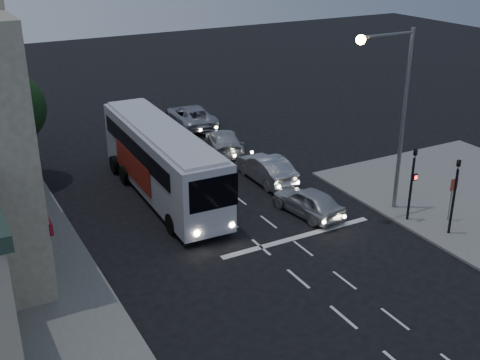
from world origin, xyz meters
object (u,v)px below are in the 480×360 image
tour_bus (162,159)px  car_sedan_b (224,141)px  car_sedan_c (191,116)px  traffic_signal_main (413,176)px  streetlight (395,102)px  regulatory_sign (452,192)px  car_suv (308,201)px  car_sedan_a (266,168)px  street_tree (8,105)px  traffic_signal_side (455,188)px

tour_bus → car_sedan_b: tour_bus is taller
tour_bus → car_sedan_c: size_ratio=2.22×
car_sedan_b → traffic_signal_main: 13.72m
car_sedan_b → streetlight: streetlight is taller
traffic_signal_main → regulatory_sign: 2.14m
car_sedan_c → car_suv: bearing=92.8°
car_sedan_a → streetlight: (3.19, -6.30, 4.97)m
car_sedan_c → regulatory_sign: size_ratio=2.55×
car_sedan_a → car_sedan_c: (0.45, 11.22, 0.02)m
car_sedan_b → street_tree: bearing=12.9°
car_suv → streetlight: streetlight is taller
car_sedan_a → traffic_signal_main: traffic_signal_main is taller
car_sedan_b → regulatory_sign: size_ratio=2.20×
car_sedan_a → streetlight: 8.64m
tour_bus → street_tree: 8.90m
car_suv → street_tree: size_ratio=0.67×
car_sedan_a → car_sedan_c: size_ratio=0.82×
car_suv → car_sedan_b: car_suv is taller
streetlight → tour_bus: bearing=141.2°
car_suv → car_sedan_c: (0.82, 15.92, 0.07)m
car_sedan_c → regulatory_sign: (4.70, -19.96, 0.82)m
car_sedan_b → regulatory_sign: regulatory_sign is taller
tour_bus → streetlight: streetlight is taller
car_suv → car_sedan_a: car_sedan_a is taller
street_tree → car_sedan_c: bearing=20.1°
traffic_signal_main → street_tree: (-15.81, 14.25, 2.08)m
car_sedan_a → traffic_signal_main: bearing=114.8°
car_suv → car_sedan_b: (0.51, 10.18, -0.00)m
tour_bus → car_sedan_b: (5.99, 4.51, -1.35)m
traffic_signal_main → streetlight: bearing=100.2°
tour_bus → car_suv: (5.48, -5.67, -1.35)m
car_suv → regulatory_sign: 6.90m
car_sedan_a → street_tree: bearing=-27.1°
car_suv → car_sedan_a: bearing=-102.6°
car_suv → regulatory_sign: bearing=135.8°
car_sedan_c → traffic_signal_side: (3.70, -20.92, 1.64)m
streetlight → car_suv: bearing=155.8°
car_sedan_c → traffic_signal_side: 21.31m
tour_bus → car_suv: bearing=-44.4°
traffic_signal_main → car_sedan_c: bearing=99.0°
traffic_signal_side → regulatory_sign: traffic_signal_side is taller
car_sedan_b → car_sedan_c: bearing=-75.4°
car_sedan_c → street_tree: (-12.81, -4.70, 3.72)m
streetlight → street_tree: size_ratio=1.45×
regulatory_sign → streetlight: size_ratio=0.24×
car_sedan_a → street_tree: (-12.36, 6.52, 3.74)m
traffic_signal_side → regulatory_sign: 1.61m
car_sedan_a → regulatory_sign: regulatory_sign is taller
tour_bus → car_suv: 7.99m
traffic_signal_main → traffic_signal_side: same height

